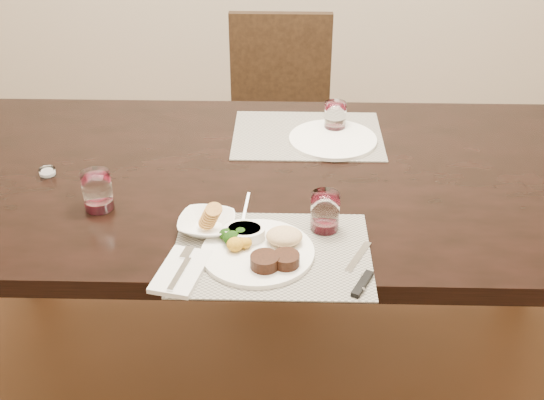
{
  "coord_description": "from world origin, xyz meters",
  "views": [
    {
      "loc": [
        0.04,
        -1.67,
        1.69
      ],
      "look_at": [
        -0.0,
        -0.26,
        0.82
      ],
      "focal_mm": 45.0,
      "sensor_mm": 36.0,
      "label": 1
    }
  ],
  "objects_px": {
    "steak_knife": "(361,277)",
    "far_plate": "(333,139)",
    "cracker_bowl": "(207,224)",
    "chair_far": "(280,115)",
    "dinner_plate": "(263,250)",
    "wine_glass_near": "(325,213)"
  },
  "relations": [
    {
      "from": "steak_knife",
      "to": "far_plate",
      "type": "xyz_separation_m",
      "value": [
        -0.03,
        0.67,
        0.0
      ]
    },
    {
      "from": "wine_glass_near",
      "to": "chair_far",
      "type": "bearing_deg",
      "value": 95.99
    },
    {
      "from": "steak_knife",
      "to": "cracker_bowl",
      "type": "relative_size",
      "value": 1.4
    },
    {
      "from": "steak_knife",
      "to": "far_plate",
      "type": "relative_size",
      "value": 0.79
    },
    {
      "from": "steak_knife",
      "to": "wine_glass_near",
      "type": "distance_m",
      "value": 0.21
    },
    {
      "from": "far_plate",
      "to": "dinner_plate",
      "type": "bearing_deg",
      "value": -107.9
    },
    {
      "from": "cracker_bowl",
      "to": "chair_far",
      "type": "bearing_deg",
      "value": 82.62
    },
    {
      "from": "dinner_plate",
      "to": "wine_glass_near",
      "type": "xyz_separation_m",
      "value": [
        0.15,
        0.11,
        0.03
      ]
    },
    {
      "from": "dinner_plate",
      "to": "far_plate",
      "type": "relative_size",
      "value": 0.99
    },
    {
      "from": "cracker_bowl",
      "to": "far_plate",
      "type": "height_order",
      "value": "cracker_bowl"
    },
    {
      "from": "chair_far",
      "to": "dinner_plate",
      "type": "bearing_deg",
      "value": -90.81
    },
    {
      "from": "steak_knife",
      "to": "far_plate",
      "type": "distance_m",
      "value": 0.67
    },
    {
      "from": "dinner_plate",
      "to": "chair_far",
      "type": "bearing_deg",
      "value": 80.85
    },
    {
      "from": "dinner_plate",
      "to": "steak_knife",
      "type": "bearing_deg",
      "value": -28.84
    },
    {
      "from": "dinner_plate",
      "to": "cracker_bowl",
      "type": "bearing_deg",
      "value": 136.38
    },
    {
      "from": "wine_glass_near",
      "to": "far_plate",
      "type": "height_order",
      "value": "wine_glass_near"
    },
    {
      "from": "dinner_plate",
      "to": "steak_knife",
      "type": "distance_m",
      "value": 0.24
    },
    {
      "from": "chair_far",
      "to": "dinner_plate",
      "type": "relative_size",
      "value": 3.42
    },
    {
      "from": "steak_knife",
      "to": "wine_glass_near",
      "type": "relative_size",
      "value": 2.18
    },
    {
      "from": "dinner_plate",
      "to": "wine_glass_near",
      "type": "bearing_deg",
      "value": 29.72
    },
    {
      "from": "dinner_plate",
      "to": "far_plate",
      "type": "bearing_deg",
      "value": 63.76
    },
    {
      "from": "chair_far",
      "to": "far_plate",
      "type": "height_order",
      "value": "chair_far"
    }
  ]
}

